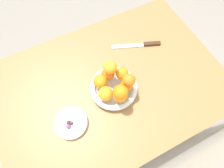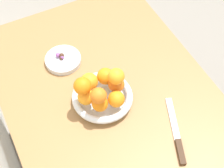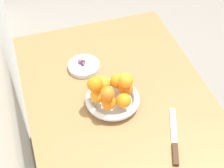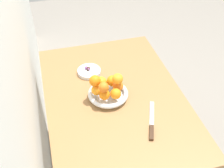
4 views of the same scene
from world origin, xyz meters
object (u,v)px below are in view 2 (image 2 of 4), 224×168
object	(u,v)px
orange_5	(86,96)
candy_ball_0	(58,55)
orange_7	(99,96)
orange_6	(116,76)
candy_ball_2	(62,57)
candy_ball_1	(62,56)
knife	(177,136)
dining_table	(111,109)
fruit_bowl	(102,98)
orange_0	(100,103)
orange_4	(89,82)
orange_2	(117,85)
orange_3	(104,77)
orange_1	(116,99)
orange_8	(83,86)
candy_ball_3	(61,58)
candy_dish	(63,60)

from	to	relation	value
orange_5	candy_ball_0	xyz separation A→B (m)	(0.25, 0.01, -0.04)
orange_7	orange_6	bearing A→B (deg)	-64.15
candy_ball_2	orange_5	bearing A→B (deg)	-179.91
candy_ball_1	knife	bearing A→B (deg)	-155.28
dining_table	fruit_bowl	distance (m)	0.12
orange_0	orange_4	distance (m)	0.10
orange_4	orange_2	bearing A→B (deg)	-124.39
orange_6	candy_ball_1	size ratio (longest dim) A/B	2.89
orange_3	orange_6	world-z (taller)	orange_6
knife	candy_ball_0	bearing A→B (deg)	25.43
orange_0	orange_6	distance (m)	0.11
dining_table	orange_5	world-z (taller)	orange_5
orange_1	orange_6	world-z (taller)	orange_6
orange_3	orange_5	world-z (taller)	orange_3
orange_8	candy_ball_2	bearing A→B (deg)	-1.38
dining_table	orange_6	size ratio (longest dim) A/B	18.84
orange_6	orange_3	bearing A→B (deg)	17.80
dining_table	knife	size ratio (longest dim) A/B	4.41
orange_5	orange_7	xyz separation A→B (m)	(-0.05, -0.03, 0.06)
orange_4	knife	xyz separation A→B (m)	(-0.30, -0.19, -0.07)
orange_6	dining_table	bearing A→B (deg)	59.74
candy_ball_2	dining_table	bearing A→B (deg)	-157.16
orange_7	orange_8	bearing A→B (deg)	30.05
dining_table	fruit_bowl	xyz separation A→B (m)	(-0.00, 0.04, 0.11)
orange_5	candy_ball_1	world-z (taller)	orange_5
fruit_bowl	candy_ball_0	xyz separation A→B (m)	(0.25, 0.07, 0.01)
orange_8	candy_ball_3	size ratio (longest dim) A/B	4.34
orange_8	knife	xyz separation A→B (m)	(-0.25, -0.23, -0.12)
candy_dish	orange_1	distance (m)	0.31
candy_ball_3	candy_dish	bearing A→B (deg)	-63.23
orange_7	candy_dish	bearing A→B (deg)	4.68
candy_ball_1	candy_ball_0	bearing A→B (deg)	52.00
orange_0	orange_2	size ratio (longest dim) A/B	0.96
candy_ball_2	orange_3	bearing A→B (deg)	-153.06
orange_2	orange_5	bearing A→B (deg)	86.35
candy_dish	orange_8	xyz separation A→B (m)	(-0.23, 0.01, 0.12)
orange_0	orange_4	bearing A→B (deg)	-2.79
fruit_bowl	orange_7	distance (m)	0.12
dining_table	candy_dish	xyz separation A→B (m)	(0.24, 0.10, 0.10)
orange_2	candy_ball_2	bearing A→B (deg)	26.34
candy_ball_1	candy_ball_3	size ratio (longest dim) A/B	1.43
dining_table	orange_7	world-z (taller)	orange_7
orange_0	orange_7	xyz separation A→B (m)	(-0.00, 0.01, 0.06)
orange_4	orange_8	bearing A→B (deg)	137.64
candy_dish	candy_ball_1	xyz separation A→B (m)	(0.01, 0.00, 0.02)
candy_ball_3	fruit_bowl	bearing A→B (deg)	-164.48
orange_6	candy_ball_3	world-z (taller)	orange_6
dining_table	candy_dish	bearing A→B (deg)	21.99
candy_dish	orange_5	xyz separation A→B (m)	(-0.23, 0.00, 0.06)
orange_7	candy_ball_2	size ratio (longest dim) A/B	3.47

